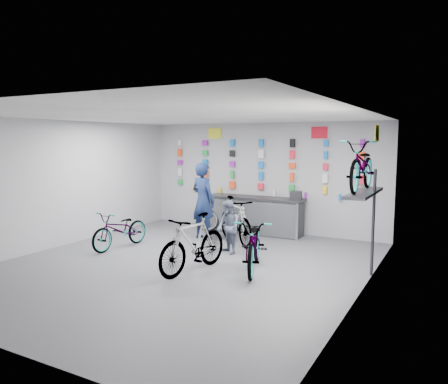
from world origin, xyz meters
The scene contains 20 objects.
floor centered at (0.00, 0.00, 0.00)m, with size 8.00×8.00×0.00m, color #4B4B50.
ceiling centered at (0.00, 0.00, 3.00)m, with size 8.00×8.00×0.00m, color white.
wall_back centered at (0.00, 4.00, 1.50)m, with size 7.00×7.00×0.00m, color #B0B0B3.
wall_left centered at (-3.50, 0.00, 1.50)m, with size 8.00×8.00×0.00m, color #B0B0B3.
wall_right centered at (3.50, 0.00, 1.50)m, with size 8.00×8.00×0.00m, color #B0B0B3.
counter centered at (0.00, 3.54, 0.49)m, with size 2.70×0.66×1.00m.
merch_wall centered at (-0.01, 3.93, 1.80)m, with size 5.57×0.08×1.56m.
wall_bracket centered at (3.33, 1.20, 1.46)m, with size 0.39×1.90×2.00m.
sign_left centered at (-1.50, 3.98, 2.72)m, with size 0.42×0.02×0.30m, color yellow.
sign_right centered at (1.60, 3.98, 2.72)m, with size 0.42×0.02×0.30m, color red.
sign_side centered at (3.48, 1.20, 2.65)m, with size 0.02×0.40×0.30m, color yellow.
bike_left centered at (-2.09, 0.53, 0.44)m, with size 0.59×1.69×0.89m, color gray.
bike_center centered at (0.42, -0.24, 0.56)m, with size 0.53×1.86×1.12m, color gray.
bike_right centered at (1.41, 0.44, 0.52)m, with size 0.69×1.99×1.05m, color gray.
bike_service centered at (0.07, 2.24, 0.57)m, with size 0.54×1.90×1.14m, color gray.
bike_wall centered at (3.25, 1.20, 2.05)m, with size 0.63×1.80×0.95m, color gray.
clerk centered at (-0.89, 2.29, 0.99)m, with size 0.72×0.47×1.97m, color #132146.
customer centered at (0.37, 1.29, 0.60)m, with size 0.58×0.45×1.20m, color slate.
spare_wheel centered at (-1.25, 3.17, 0.30)m, with size 0.65×0.38×0.62m.
register centered at (1.16, 3.55, 1.11)m, with size 0.28×0.30×0.22m, color black.
Camera 1 is at (4.85, -7.15, 2.53)m, focal length 35.00 mm.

